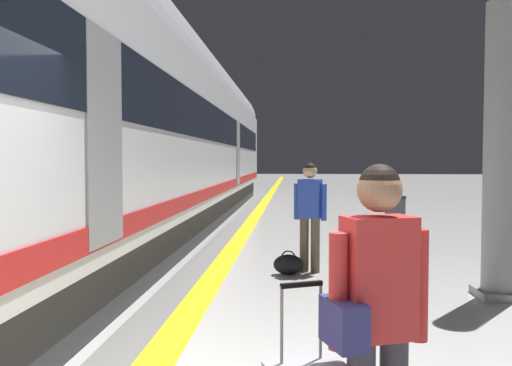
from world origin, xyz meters
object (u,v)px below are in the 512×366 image
object	(u,v)px
waste_bin	(395,217)
duffel_bag_near	(288,264)
platform_pillar	(502,157)
high_speed_train	(127,118)
traveller_foreground	(376,310)
passenger_near	(310,209)

from	to	relation	value
waste_bin	duffel_bag_near	bearing A→B (deg)	-120.38
platform_pillar	waste_bin	size ratio (longest dim) A/B	3.96
duffel_bag_near	platform_pillar	size ratio (longest dim) A/B	0.12
high_speed_train	traveller_foreground	size ratio (longest dim) A/B	20.37
traveller_foreground	duffel_bag_near	bearing A→B (deg)	95.22
traveller_foreground	platform_pillar	distance (m)	4.66
high_speed_train	platform_pillar	bearing A→B (deg)	-30.94
platform_pillar	traveller_foreground	bearing A→B (deg)	-117.70
high_speed_train	waste_bin	xyz separation A→B (m)	(5.43, 1.56, -2.05)
duffel_bag_near	platform_pillar	world-z (taller)	platform_pillar
waste_bin	high_speed_train	bearing A→B (deg)	-164.01
high_speed_train	duffel_bag_near	distance (m)	4.57
passenger_near	traveller_foreground	bearing A→B (deg)	-88.37
passenger_near	duffel_bag_near	xyz separation A→B (m)	(-0.32, -0.22, -0.81)
traveller_foreground	platform_pillar	size ratio (longest dim) A/B	0.47
traveller_foreground	passenger_near	bearing A→B (deg)	91.63
passenger_near	waste_bin	world-z (taller)	passenger_near
passenger_near	platform_pillar	distance (m)	2.76
traveller_foreground	duffel_bag_near	distance (m)	5.27
passenger_near	platform_pillar	bearing A→B (deg)	-30.20
traveller_foreground	platform_pillar	xyz separation A→B (m)	(2.14, 4.07, 0.75)
passenger_near	duffel_bag_near	bearing A→B (deg)	-145.93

